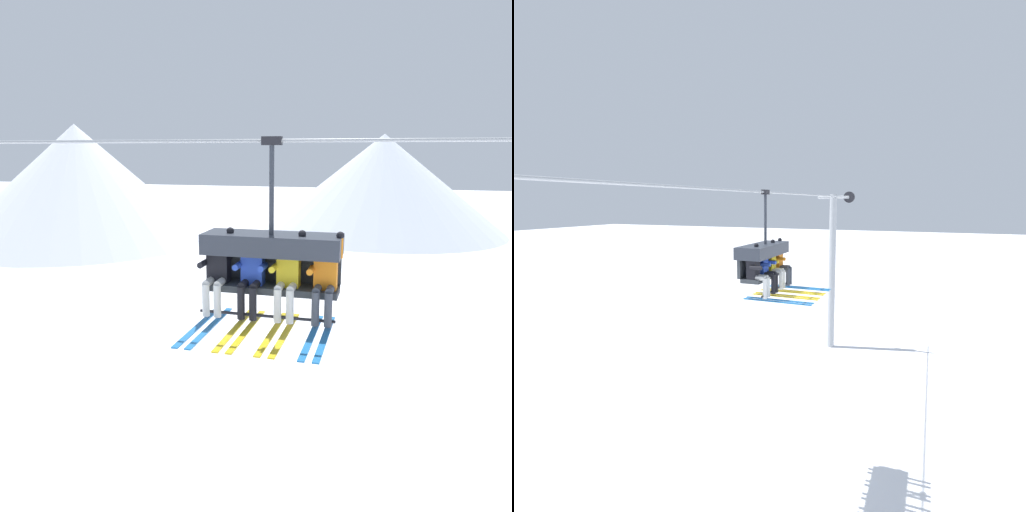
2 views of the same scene
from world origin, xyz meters
TOP-DOWN VIEW (x-y plane):
  - ground_plane at (0.00, 0.00)m, footprint 200.00×200.00m
  - lift_tower_far at (9.84, -0.02)m, footprint 0.36×1.88m
  - lift_cable at (0.73, -0.80)m, footprint 20.22×0.05m
  - chairlift_chair at (-1.06, -0.73)m, footprint 2.02×0.74m
  - skier_black at (-1.86, -0.94)m, footprint 0.48×1.70m
  - skier_blue at (-1.33, -0.95)m, footprint 0.46×1.70m
  - skier_yellow at (-0.79, -0.94)m, footprint 0.48×1.70m
  - skier_orange at (-0.25, -0.94)m, footprint 0.48×1.70m

SIDE VIEW (x-z plane):
  - ground_plane at x=0.00m, z-range 0.00..0.00m
  - lift_tower_far at x=9.84m, z-range 0.17..8.37m
  - skier_blue at x=-1.33m, z-range 5.41..6.64m
  - skier_black at x=-1.86m, z-range 5.37..6.71m
  - skier_yellow at x=-0.79m, z-range 5.37..6.71m
  - skier_orange at x=-0.25m, z-range 5.37..6.71m
  - chairlift_chair at x=-1.06m, z-range 5.06..7.59m
  - lift_cable at x=0.73m, z-range 7.90..7.95m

